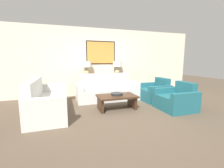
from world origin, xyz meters
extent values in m
plane|color=brown|center=(0.00, 0.00, 0.00)|extent=(20.00, 20.00, 0.00)
cube|color=beige|center=(0.00, 2.35, 1.32)|extent=(8.32, 0.10, 2.65)
cube|color=black|center=(0.00, 2.29, 1.70)|extent=(1.18, 0.01, 0.92)
cube|color=orange|center=(0.00, 2.29, 1.70)|extent=(1.10, 0.02, 0.84)
cube|color=brown|center=(0.00, 2.07, 0.39)|extent=(1.69, 0.40, 0.79)
cylinder|color=tan|center=(-0.62, 2.07, 0.80)|extent=(0.18, 0.18, 0.02)
sphere|color=tan|center=(-0.62, 2.07, 0.92)|extent=(0.21, 0.21, 0.21)
cylinder|color=#8C7A51|center=(-0.62, 2.07, 1.08)|extent=(0.02, 0.02, 0.12)
cylinder|color=white|center=(-0.62, 2.07, 1.26)|extent=(0.35, 0.35, 0.22)
cylinder|color=tan|center=(0.62, 2.07, 0.80)|extent=(0.18, 0.18, 0.02)
sphere|color=tan|center=(0.62, 2.07, 0.92)|extent=(0.21, 0.21, 0.21)
cylinder|color=#8C7A51|center=(0.62, 2.07, 1.08)|extent=(0.02, 0.02, 0.12)
cylinder|color=white|center=(0.62, 2.07, 1.26)|extent=(0.35, 0.35, 0.22)
cube|color=silver|center=(0.00, 1.25, 0.20)|extent=(1.79, 0.69, 0.40)
cube|color=silver|center=(0.00, 1.68, 0.46)|extent=(1.79, 0.18, 0.91)
cube|color=silver|center=(-0.98, 1.34, 0.32)|extent=(0.18, 0.87, 0.65)
cube|color=silver|center=(0.98, 1.34, 0.32)|extent=(0.18, 0.87, 0.65)
cube|color=silver|center=(-1.77, 0.50, 0.20)|extent=(0.69, 1.79, 0.40)
cube|color=silver|center=(-2.20, 0.50, 0.46)|extent=(0.18, 1.79, 0.91)
cube|color=silver|center=(-1.86, -0.49, 0.32)|extent=(0.87, 0.18, 0.65)
cube|color=silver|center=(-1.86, 1.48, 0.32)|extent=(0.87, 0.18, 0.65)
cube|color=#3D2616|center=(-0.05, 0.25, 0.38)|extent=(1.10, 0.66, 0.05)
cube|color=#3D2616|center=(-0.53, 0.25, 0.18)|extent=(0.07, 0.53, 0.35)
cube|color=#3D2616|center=(0.44, 0.25, 0.18)|extent=(0.07, 0.53, 0.35)
cylinder|color=#232328|center=(-0.03, 0.28, 0.44)|extent=(0.33, 0.33, 0.06)
cube|color=#1E5B66|center=(1.43, 0.78, 0.20)|extent=(0.70, 0.67, 0.41)
cube|color=#1E5B66|center=(1.87, 0.78, 0.39)|extent=(0.18, 0.67, 0.78)
cube|color=#1E5B66|center=(1.52, 1.19, 0.28)|extent=(0.88, 0.14, 0.57)
cube|color=#1E5B66|center=(1.52, 0.38, 0.28)|extent=(0.88, 0.14, 0.57)
cube|color=#1E5B66|center=(1.43, -0.29, 0.20)|extent=(0.70, 0.67, 0.41)
cube|color=#1E5B66|center=(1.87, -0.29, 0.39)|extent=(0.18, 0.67, 0.78)
cube|color=#1E5B66|center=(1.52, 0.11, 0.28)|extent=(0.88, 0.14, 0.57)
cube|color=#1E5B66|center=(1.52, -0.70, 0.28)|extent=(0.88, 0.14, 0.57)
camera|label=1|loc=(-1.46, -3.68, 1.38)|focal=24.00mm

